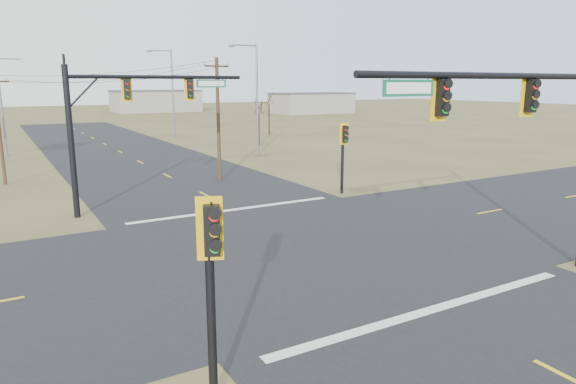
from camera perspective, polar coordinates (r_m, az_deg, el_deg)
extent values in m
plane|color=brown|center=(22.53, 1.97, -6.00)|extent=(320.00, 320.00, 0.00)
cube|color=black|center=(22.53, 1.97, -5.98)|extent=(160.00, 14.00, 0.02)
cube|color=black|center=(22.53, 1.97, -5.97)|extent=(14.00, 160.00, 0.02)
cube|color=silver|center=(17.08, 15.80, -12.43)|extent=(12.00, 0.40, 0.01)
cube|color=silver|center=(28.90, -5.95, -1.94)|extent=(12.00, 0.40, 0.01)
cylinder|color=black|center=(17.35, 22.56, 11.84)|extent=(11.12, 0.20, 0.20)
cube|color=#0C5A3B|center=(14.57, 13.26, 11.18)|extent=(1.80, 0.05, 0.45)
cylinder|color=black|center=(28.77, -22.96, 5.04)|extent=(0.32, 0.32, 7.89)
cylinder|color=black|center=(29.59, -14.08, 12.29)|extent=(9.58, 0.20, 0.20)
cube|color=#0C5A3B|center=(30.58, -8.52, 11.83)|extent=(1.80, 0.05, 0.45)
cylinder|color=black|center=(32.88, 6.07, 3.58)|extent=(0.19, 0.19, 4.37)
cylinder|color=black|center=(11.30, -8.56, -12.57)|extent=(0.20, 0.20, 4.58)
cylinder|color=#48321F|center=(37.09, -7.75, 7.87)|extent=(0.25, 0.25, 8.72)
cube|color=#48321F|center=(37.02, -7.92, 13.68)|extent=(2.06, 0.80, 0.12)
cylinder|color=slate|center=(50.82, -3.45, 10.13)|extent=(0.21, 0.21, 10.65)
cylinder|color=slate|center=(50.35, -4.87, 15.93)|extent=(2.56, 0.13, 0.13)
cube|color=slate|center=(49.81, -6.25, 15.83)|extent=(0.61, 0.32, 0.19)
cylinder|color=slate|center=(66.20, -12.66, 10.45)|extent=(0.22, 0.22, 10.99)
cylinder|color=slate|center=(65.91, -14.01, 14.99)|extent=(2.64, 0.13, 0.13)
cube|color=slate|center=(65.54, -15.15, 14.87)|extent=(0.62, 0.30, 0.20)
cylinder|color=slate|center=(57.07, -29.22, 8.24)|extent=(0.19, 0.19, 9.43)
cylinder|color=slate|center=(57.11, -28.53, 12.87)|extent=(2.26, 0.11, 0.11)
cube|color=slate|center=(57.16, -27.36, 12.88)|extent=(0.57, 0.39, 0.17)
cylinder|color=black|center=(59.61, -3.25, 6.98)|extent=(0.18, 0.18, 3.53)
cylinder|color=black|center=(70.59, -2.12, 8.03)|extent=(0.18, 0.18, 4.16)
cube|color=gray|center=(133.28, -14.49, 9.71)|extent=(20.00, 12.00, 5.00)
cube|color=gray|center=(122.76, 2.67, 9.79)|extent=(18.00, 10.00, 4.50)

